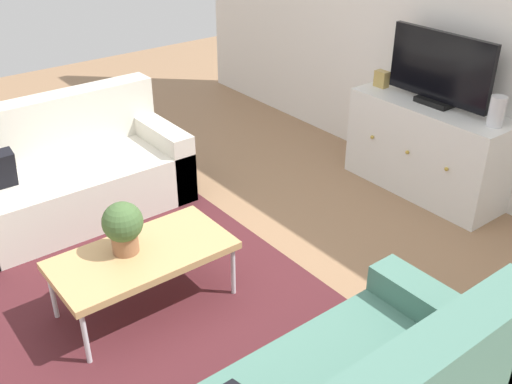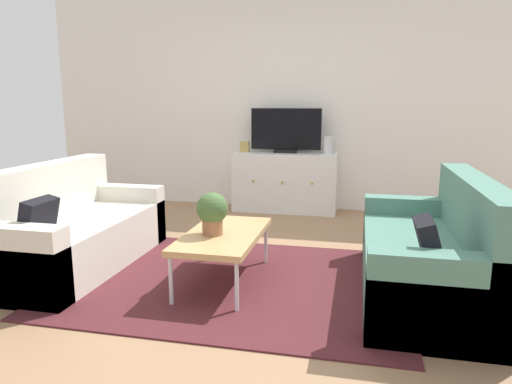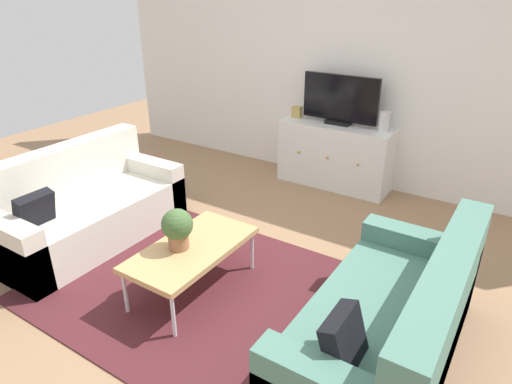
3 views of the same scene
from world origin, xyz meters
name	(u,v)px [view 3 (image 3 of 3)]	position (x,y,z in m)	size (l,w,h in m)	color
ground_plane	(216,281)	(0.00, 0.00, 0.00)	(10.00, 10.00, 0.00)	#997251
wall_back	(353,64)	(0.00, 2.55, 1.35)	(6.40, 0.12, 2.70)	white
area_rug	(205,290)	(0.00, -0.15, 0.01)	(2.50, 1.90, 0.01)	#4C1E23
couch_left_side	(83,210)	(-1.43, -0.10, 0.28)	(0.81, 1.69, 0.84)	beige
couch_right_side	(395,330)	(1.43, -0.10, 0.28)	(0.81, 1.69, 0.84)	#4C7A6B
coffee_table	(192,250)	(-0.08, -0.18, 0.36)	(0.53, 1.02, 0.39)	tan
potted_plant	(177,227)	(-0.14, -0.24, 0.56)	(0.23, 0.23, 0.31)	#936042
tv_console	(335,155)	(-0.01, 2.27, 0.36)	(1.27, 0.47, 0.73)	white
flat_screen_tv	(340,100)	(-0.01, 2.29, 1.00)	(0.86, 0.16, 0.54)	black
glass_vase	(384,122)	(0.51, 2.27, 0.84)	(0.11, 0.11, 0.21)	silver
mantel_clock	(297,112)	(-0.52, 2.27, 0.79)	(0.11, 0.07, 0.13)	tan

